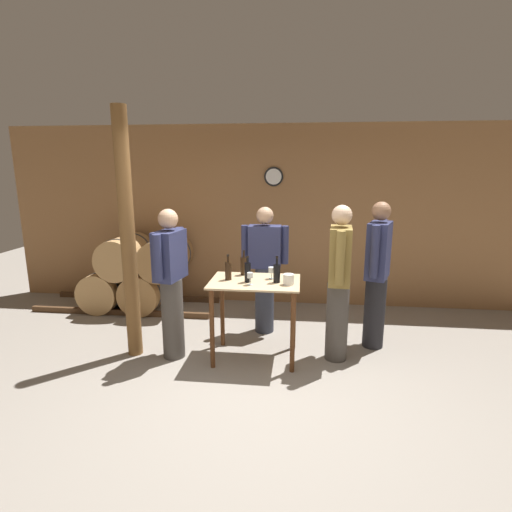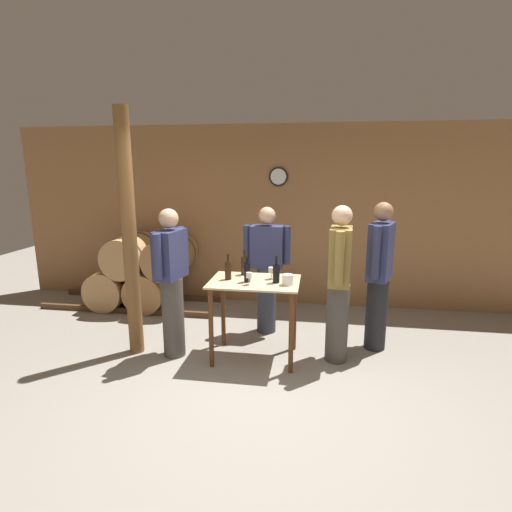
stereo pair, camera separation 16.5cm
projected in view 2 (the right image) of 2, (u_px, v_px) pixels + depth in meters
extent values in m
plane|color=gray|center=(255.00, 395.00, 3.73)|extent=(14.00, 14.00, 0.00)
cube|color=#996B42|center=(283.00, 217.00, 6.02)|extent=(8.40, 0.05, 2.70)
cylinder|color=black|center=(278.00, 177.00, 5.86)|extent=(0.28, 0.03, 0.28)
cylinder|color=white|center=(278.00, 177.00, 5.85)|extent=(0.23, 0.01, 0.23)
cube|color=#4C331E|center=(124.00, 310.00, 5.81)|extent=(2.65, 0.06, 0.08)
cube|color=#4C331E|center=(144.00, 296.00, 6.48)|extent=(2.65, 0.06, 0.08)
cylinder|color=tan|center=(115.00, 286.00, 6.14)|extent=(0.59, 0.86, 0.59)
cylinder|color=#38383D|center=(106.00, 291.00, 5.89)|extent=(0.60, 0.03, 0.60)
cylinder|color=#38383D|center=(123.00, 281.00, 6.38)|extent=(0.60, 0.03, 0.60)
cylinder|color=#9E7242|center=(153.00, 288.00, 6.04)|extent=(0.59, 0.86, 0.59)
cylinder|color=#38383D|center=(146.00, 293.00, 5.79)|extent=(0.60, 0.03, 0.60)
cylinder|color=#38383D|center=(159.00, 283.00, 6.29)|extent=(0.60, 0.03, 0.60)
cylinder|color=tan|center=(131.00, 255.00, 5.98)|extent=(0.59, 0.86, 0.59)
cylinder|color=#38383D|center=(123.00, 259.00, 5.73)|extent=(0.60, 0.03, 0.60)
cylinder|color=#38383D|center=(139.00, 251.00, 6.23)|extent=(0.60, 0.03, 0.60)
cylinder|color=#9E7242|center=(171.00, 256.00, 5.89)|extent=(0.59, 0.86, 0.59)
cylinder|color=#38383D|center=(164.00, 260.00, 5.64)|extent=(0.60, 0.03, 0.60)
cylinder|color=#38383D|center=(177.00, 253.00, 6.14)|extent=(0.60, 0.03, 0.60)
cube|color=#D1B284|center=(255.00, 282.00, 4.28)|extent=(0.96, 0.67, 0.02)
cylinder|color=#593319|center=(211.00, 328.00, 4.18)|extent=(0.05, 0.05, 0.87)
cylinder|color=#593319|center=(291.00, 333.00, 4.05)|extent=(0.05, 0.05, 0.87)
cylinder|color=#593319|center=(223.00, 310.00, 4.70)|extent=(0.05, 0.05, 0.87)
cylinder|color=#593319|center=(294.00, 314.00, 4.58)|extent=(0.05, 0.05, 0.87)
cylinder|color=brown|center=(129.00, 236.00, 4.33)|extent=(0.16, 0.16, 2.70)
cylinder|color=black|center=(228.00, 271.00, 4.31)|extent=(0.07, 0.07, 0.19)
cylinder|color=black|center=(228.00, 258.00, 4.28)|extent=(0.02, 0.02, 0.09)
cylinder|color=black|center=(228.00, 255.00, 4.27)|extent=(0.03, 0.03, 0.02)
cylinder|color=black|center=(244.00, 266.00, 4.50)|extent=(0.08, 0.08, 0.20)
cylinder|color=black|center=(244.00, 254.00, 4.47)|extent=(0.02, 0.02, 0.08)
cylinder|color=black|center=(244.00, 251.00, 4.46)|extent=(0.03, 0.03, 0.02)
cylinder|color=black|center=(247.00, 272.00, 4.21)|extent=(0.07, 0.07, 0.21)
cylinder|color=black|center=(247.00, 259.00, 4.18)|extent=(0.02, 0.02, 0.08)
cylinder|color=black|center=(247.00, 257.00, 4.17)|extent=(0.03, 0.03, 0.02)
cylinder|color=black|center=(276.00, 274.00, 4.18)|extent=(0.07, 0.07, 0.19)
cylinder|color=black|center=(276.00, 261.00, 4.15)|extent=(0.02, 0.02, 0.09)
cylinder|color=black|center=(276.00, 257.00, 4.14)|extent=(0.03, 0.03, 0.02)
cylinder|color=silver|center=(249.00, 285.00, 4.13)|extent=(0.06, 0.06, 0.00)
cylinder|color=silver|center=(249.00, 281.00, 4.12)|extent=(0.01, 0.01, 0.07)
cylinder|color=silver|center=(249.00, 275.00, 4.11)|extent=(0.06, 0.06, 0.06)
cylinder|color=silver|center=(271.00, 279.00, 4.35)|extent=(0.06, 0.06, 0.00)
cylinder|color=silver|center=(272.00, 276.00, 4.34)|extent=(0.01, 0.01, 0.07)
cylinder|color=silver|center=(272.00, 270.00, 4.32)|extent=(0.07, 0.07, 0.06)
cylinder|color=white|center=(288.00, 280.00, 4.11)|extent=(0.11, 0.11, 0.11)
cylinder|color=#333847|center=(266.00, 300.00, 5.10)|extent=(0.24, 0.24, 0.85)
cube|color=navy|center=(267.00, 247.00, 4.95)|extent=(0.40, 0.22, 0.53)
sphere|color=tan|center=(267.00, 215.00, 4.86)|extent=(0.21, 0.21, 0.21)
cylinder|color=navy|center=(287.00, 245.00, 4.90)|extent=(0.09, 0.09, 0.47)
cylinder|color=navy|center=(247.00, 244.00, 4.98)|extent=(0.09, 0.09, 0.47)
cylinder|color=#4C4742|center=(173.00, 317.00, 4.44)|extent=(0.24, 0.24, 0.90)
cube|color=navy|center=(170.00, 254.00, 4.28)|extent=(0.29, 0.43, 0.53)
sphere|color=tan|center=(169.00, 218.00, 4.20)|extent=(0.21, 0.21, 0.21)
cylinder|color=navy|center=(157.00, 257.00, 4.04)|extent=(0.09, 0.09, 0.47)
cylinder|color=navy|center=(182.00, 248.00, 4.51)|extent=(0.09, 0.09, 0.47)
cylinder|color=#4C4742|center=(337.00, 323.00, 4.32)|extent=(0.24, 0.24, 0.87)
cube|color=olive|center=(340.00, 256.00, 4.16)|extent=(0.25, 0.42, 0.61)
sphere|color=beige|center=(342.00, 216.00, 4.06)|extent=(0.21, 0.21, 0.21)
cylinder|color=olive|center=(341.00, 249.00, 4.39)|extent=(0.09, 0.09, 0.54)
cylinder|color=olive|center=(339.00, 259.00, 3.91)|extent=(0.09, 0.09, 0.54)
cylinder|color=#232328|center=(376.00, 314.00, 4.61)|extent=(0.24, 0.24, 0.84)
cube|color=navy|center=(381.00, 251.00, 4.45)|extent=(0.34, 0.45, 0.64)
sphere|color=#9E7051|center=(383.00, 212.00, 4.35)|extent=(0.21, 0.21, 0.21)
cylinder|color=navy|center=(385.00, 245.00, 4.66)|extent=(0.09, 0.09, 0.58)
cylinder|color=navy|center=(376.00, 253.00, 4.23)|extent=(0.09, 0.09, 0.58)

